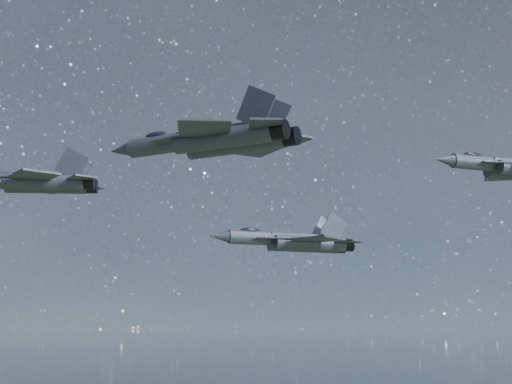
{
  "coord_description": "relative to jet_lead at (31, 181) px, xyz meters",
  "views": [
    {
      "loc": [
        3.9,
        -70.22,
        136.27
      ],
      "look_at": [
        -1.1,
        -0.03,
        149.86
      ],
      "focal_mm": 50.0,
      "sensor_mm": 36.0,
      "label": 1
    }
  ],
  "objects": [
    {
      "name": "jet_left",
      "position": [
        26.03,
        22.68,
        -3.53
      ],
      "size": [
        19.61,
        12.89,
        5.04
      ],
      "rotation": [
        0.0,
        0.0,
        0.41
      ],
      "color": "#2F333B"
    },
    {
      "name": "jet_right",
      "position": [
        20.18,
        -12.99,
        0.41
      ],
      "size": [
        17.98,
        11.82,
        4.62
      ],
      "rotation": [
        0.0,
        0.0,
        -0.41
      ],
      "color": "#2F333B"
    },
    {
      "name": "jet_lead",
      "position": [
        0.0,
        0.0,
        0.0
      ],
      "size": [
        17.18,
        11.95,
        4.32
      ],
      "rotation": [
        0.0,
        0.0,
        0.14
      ],
      "color": "#2F333B"
    }
  ]
}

